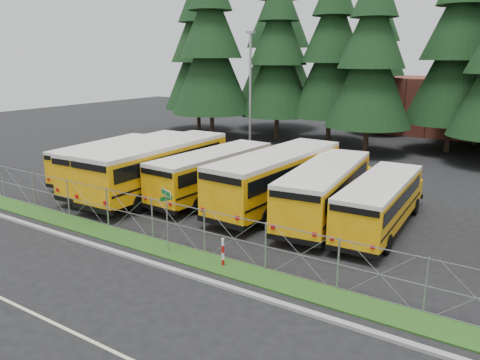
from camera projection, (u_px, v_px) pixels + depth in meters
name	position (u px, v px, depth m)	size (l,w,h in m)	color
ground	(237.00, 250.00, 20.43)	(120.00, 120.00, 0.00)	black
curb	(193.00, 276.00, 17.90)	(50.00, 0.25, 0.12)	gray
grass_verge	(214.00, 264.00, 19.04)	(50.00, 1.40, 0.06)	#184112
road_lane_line	(90.00, 340.00, 13.94)	(50.00, 0.12, 0.01)	beige
chainlink_fence	(224.00, 236.00, 19.36)	(44.00, 0.10, 2.00)	#969A9F
bus_0	(110.00, 160.00, 32.20)	(2.32, 9.84, 2.58)	orange
bus_1	(137.00, 165.00, 29.84)	(2.76, 11.69, 3.07)	orange
bus_2	(164.00, 168.00, 28.49)	(2.92, 12.36, 3.24)	orange
bus_3	(217.00, 174.00, 27.96)	(2.53, 10.70, 2.81)	orange
bus_4	(281.00, 179.00, 26.12)	(2.83, 11.98, 3.14)	orange
bus_5	(327.00, 191.00, 24.26)	(2.59, 10.96, 2.87)	orange
bus_6	(381.00, 204.00, 22.61)	(2.32, 9.83, 2.58)	orange
street_sign	(167.00, 208.00, 19.72)	(0.79, 0.52, 2.81)	#969A9F
striped_bollard	(223.00, 252.00, 18.73)	(0.11, 0.11, 1.20)	#B20C0C
light_standard	(250.00, 92.00, 37.15)	(0.70, 0.35, 10.14)	#969A9F
conifer_0	(197.00, 55.00, 52.28)	(7.63, 7.63, 16.87)	black
conifer_1	(211.00, 49.00, 46.48)	(8.08, 8.08, 17.87)	black
conifer_2	(278.00, 57.00, 46.23)	(7.43, 7.43, 16.44)	black
conifer_3	(332.00, 54.00, 44.67)	(7.66, 7.66, 16.95)	black
conifer_4	(371.00, 59.00, 38.96)	(7.27, 7.27, 16.08)	black
conifer_5	(458.00, 50.00, 39.50)	(7.93, 7.93, 17.54)	black
conifer_10	(278.00, 38.00, 52.68)	(9.24, 9.24, 20.43)	black
conifer_11	(381.00, 69.00, 49.83)	(6.30, 6.30, 13.93)	black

